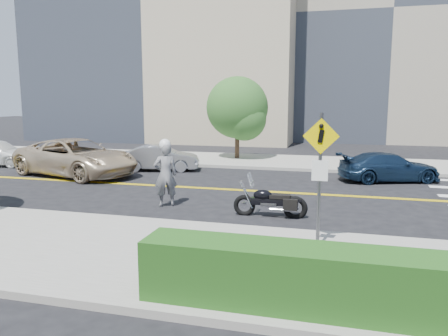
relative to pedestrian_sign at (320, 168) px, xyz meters
name	(u,v)px	position (x,y,z in m)	size (l,w,h in m)	color
ground_plane	(215,189)	(-4.20, 6.31, -1.96)	(120.00, 120.00, 0.00)	black
sidewalk_near	(122,252)	(-4.20, -1.19, -1.89)	(60.00, 5.00, 0.15)	#9E9B91
sidewalk_far	(253,161)	(-4.20, 13.81, -1.89)	(60.00, 5.00, 0.15)	#9E9B91
building_mid	(385,23)	(3.80, 32.31, 8.04)	(18.00, 14.00, 20.00)	#A39984
hedge	(433,291)	(1.80, -2.99, -1.31)	(9.00, 0.90, 1.00)	#235619
pedestrian_sign	(320,168)	(0.00, 0.00, 0.00)	(0.78, 0.08, 3.00)	#4C4C51
motorcyclist	(165,173)	(-4.98, 3.27, -0.87)	(0.90, 0.81, 2.19)	#B9B8BD
motorcycle	(271,195)	(-1.51, 2.86, -1.32)	(2.10, 0.64, 1.28)	black
suv	(76,157)	(-11.11, 7.56, -1.13)	(2.77, 6.00, 1.67)	beige
parked_car_silver	(160,158)	(-8.00, 9.84, -1.35)	(1.30, 3.74, 1.23)	gray
parked_car_blue	(389,167)	(2.44, 9.73, -1.36)	(1.69, 4.17, 1.21)	#172C46
tree_far_a	(237,108)	(-5.18, 14.20, 1.01)	(3.43, 3.43, 4.69)	#382619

